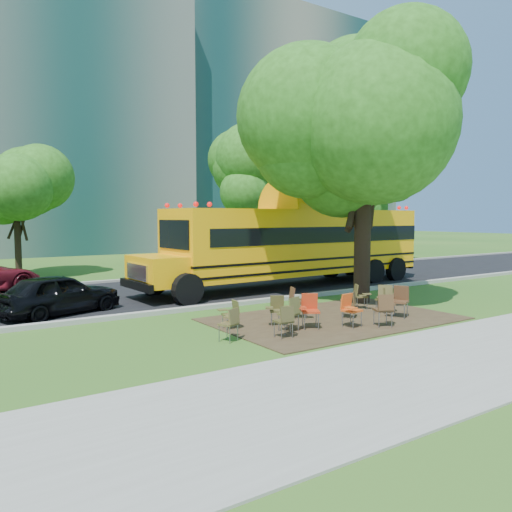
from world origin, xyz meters
TOP-DOWN VIEW (x-y plane):
  - ground at (0.00, 0.00)m, footprint 160.00×160.00m
  - sidewalk at (0.00, -5.00)m, footprint 60.00×4.00m
  - dirt_patch at (1.00, -0.50)m, footprint 7.00×4.50m
  - asphalt_road at (0.00, 7.00)m, footprint 80.00×8.00m
  - kerb_near at (0.00, 3.00)m, footprint 80.00×0.25m
  - kerb_far at (0.00, 11.10)m, footprint 80.00×0.25m
  - building_right at (24.00, 38.00)m, footprint 30.00×16.00m
  - bg_tree_2 at (-5.00, 16.00)m, footprint 4.80×4.80m
  - bg_tree_3 at (8.00, 14.00)m, footprint 5.60×5.60m
  - bg_tree_4 at (16.00, 13.00)m, footprint 5.00×5.00m
  - main_tree at (3.68, 1.02)m, footprint 7.20×7.20m
  - school_bus at (4.49, 5.57)m, footprint 13.57×3.63m
  - chair_0 at (-2.84, -1.06)m, footprint 0.55×0.64m
  - chair_1 at (-1.60, -1.59)m, footprint 0.55×0.48m
  - chair_2 at (-1.05, -1.11)m, footprint 0.63×0.69m
  - chair_3 at (-0.43, -1.09)m, footprint 0.79×0.63m
  - chair_4 at (1.36, -2.10)m, footprint 0.76×0.60m
  - chair_5 at (0.58, -1.57)m, footprint 0.61×0.61m
  - chair_6 at (2.70, -1.44)m, footprint 0.77×0.65m
  - chair_7 at (2.83, -0.81)m, footprint 0.79×0.63m
  - chair_8 at (-2.17, 0.02)m, footprint 0.46×0.54m
  - chair_9 at (-0.92, -0.29)m, footprint 0.70×0.55m
  - chair_10 at (0.11, 0.12)m, footprint 0.60×0.76m
  - chair_11 at (1.42, -0.72)m, footprint 0.54×0.68m
  - chair_12 at (2.73, 0.18)m, footprint 0.54×0.69m
  - chair_13 at (2.88, -0.78)m, footprint 0.55×0.49m
  - black_car at (-5.55, 4.59)m, footprint 4.06×2.70m

SIDE VIEW (x-z plane):
  - ground at x=0.00m, z-range 0.00..0.00m
  - dirt_patch at x=1.00m, z-range 0.00..0.03m
  - sidewalk at x=0.00m, z-range 0.00..0.04m
  - asphalt_road at x=0.00m, z-range 0.00..0.04m
  - kerb_near at x=0.00m, z-range 0.00..0.14m
  - kerb_far at x=0.00m, z-range 0.00..0.14m
  - chair_8 at x=-2.17m, z-range 0.09..0.87m
  - chair_11 at x=1.42m, z-range 0.09..0.90m
  - chair_0 at x=-2.84m, z-range 0.10..0.91m
  - chair_12 at x=2.73m, z-range 0.10..0.91m
  - chair_1 at x=-1.60m, z-range 0.10..0.92m
  - chair_9 at x=-0.92m, z-range 0.10..0.92m
  - chair_13 at x=2.88m, z-range 0.10..0.94m
  - chair_5 at x=0.58m, z-range 0.11..1.02m
  - chair_7 at x=2.83m, z-range 0.11..1.03m
  - chair_4 at x=1.36m, z-range 0.11..1.03m
  - chair_2 at x=-1.05m, z-range 0.11..1.04m
  - chair_10 at x=0.11m, z-range 0.11..1.04m
  - chair_3 at x=-0.43m, z-range 0.11..1.05m
  - chair_6 at x=2.70m, z-range 0.11..1.07m
  - black_car at x=-5.55m, z-range 0.00..1.28m
  - school_bus at x=4.49m, z-range 0.26..3.54m
  - bg_tree_2 at x=-5.00m, z-range 0.90..7.52m
  - bg_tree_4 at x=16.00m, z-range 0.92..7.77m
  - bg_tree_3 at x=8.00m, z-range 1.11..8.95m
  - main_tree at x=3.68m, z-range 1.12..10.59m
  - building_right at x=24.00m, z-range 0.00..25.00m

